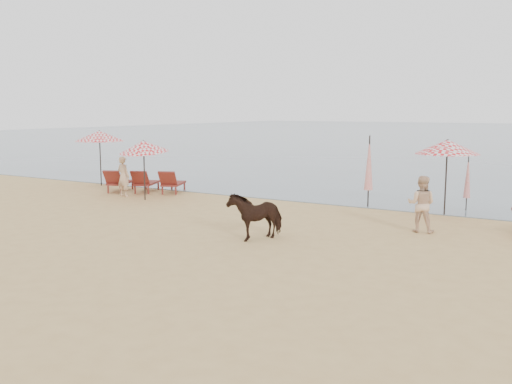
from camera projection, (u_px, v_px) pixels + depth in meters
The scene contains 10 objects.
ground at pixel (145, 266), 13.10m from camera, with size 120.00×120.00×0.00m, color tan.
lounger_cluster_left at pixel (145, 182), 24.60m from camera, with size 3.60×2.90×0.69m.
umbrella_open_left_a at pixel (99, 136), 26.60m from camera, with size 2.29×2.29×2.60m.
umbrella_open_left_b at pixel (144, 147), 22.39m from camera, with size 1.92×1.96×2.45m.
umbrella_open_right at pixel (447, 147), 19.05m from camera, with size 2.12×2.12×2.58m.
umbrella_closed_left at pixel (369, 163), 20.75m from camera, with size 0.32×0.32×2.64m.
umbrella_closed_right at pixel (468, 177), 19.97m from camera, with size 0.24×0.24×1.99m.
cow at pixel (256, 215), 15.88m from camera, with size 0.71×1.56×1.32m, color black.
beachgoer_left at pixel (123, 176), 23.51m from camera, with size 0.61×0.40×1.66m, color tan.
beachgoer_right_a at pixel (421, 204), 16.64m from camera, with size 0.81×0.63×1.67m, color tan.
Camera 1 is at (8.70, -9.62, 3.57)m, focal length 40.00 mm.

